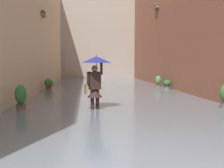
{
  "coord_description": "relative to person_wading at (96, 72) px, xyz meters",
  "views": [
    {
      "loc": [
        1.23,
        3.46,
        1.64
      ],
      "look_at": [
        0.39,
        -5.09,
        0.96
      ],
      "focal_mm": 41.09,
      "sensor_mm": 36.0,
      "label": 1
    }
  ],
  "objects": [
    {
      "name": "potted_plant_mid_right",
      "position": [
        2.55,
        -6.85,
        -0.95
      ],
      "size": [
        0.52,
        0.52,
        0.76
      ],
      "color": "brown",
      "rests_on": "ground_plane"
    },
    {
      "name": "potted_plant_near_right",
      "position": [
        2.49,
        -0.18,
        -0.86
      ],
      "size": [
        0.37,
        0.37,
        0.94
      ],
      "color": "brown",
      "rests_on": "ground_plane"
    },
    {
      "name": "ground_plane",
      "position": [
        -0.94,
        -6.85,
        -1.37
      ],
      "size": [
        60.0,
        60.0,
        0.0
      ],
      "primitive_type": "plane",
      "color": "#605B56"
    },
    {
      "name": "flood_water",
      "position": [
        -0.94,
        -6.85,
        -1.31
      ],
      "size": [
        8.59,
        29.88,
        0.11
      ],
      "primitive_type": "cube",
      "color": "slate",
      "rests_on": "ground_plane"
    },
    {
      "name": "person_wading",
      "position": [
        0.0,
        0.0,
        0.0
      ],
      "size": [
        1.0,
        1.0,
        1.96
      ],
      "color": "#2D2319",
      "rests_on": "ground_plane"
    },
    {
      "name": "potted_plant_near_left",
      "position": [
        -4.41,
        -7.99,
        -0.92
      ],
      "size": [
        0.39,
        0.39,
        0.85
      ],
      "color": "brown",
      "rests_on": "ground_plane"
    },
    {
      "name": "building_facade_far",
      "position": [
        -0.94,
        -19.69,
        3.21
      ],
      "size": [
        11.39,
        1.8,
        9.15
      ],
      "primitive_type": "cube",
      "color": "#A89989",
      "rests_on": "ground_plane"
    },
    {
      "name": "potted_plant_far_left",
      "position": [
        -4.5,
        -6.35,
        -1.01
      ],
      "size": [
        0.45,
        0.45,
        0.67
      ],
      "color": "#66605B",
      "rests_on": "ground_plane"
    },
    {
      "name": "building_facade_right",
      "position": [
        3.86,
        -6.85,
        2.95
      ],
      "size": [
        2.04,
        27.88,
        8.64
      ],
      "color": "beige",
      "rests_on": "ground_plane"
    }
  ]
}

